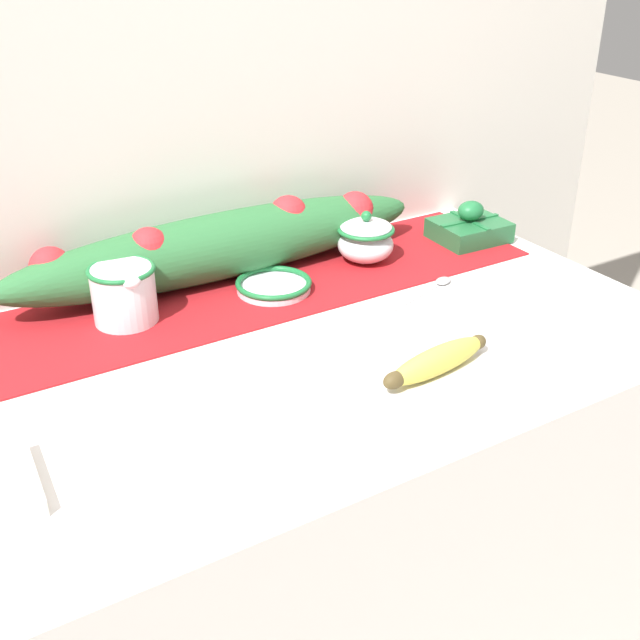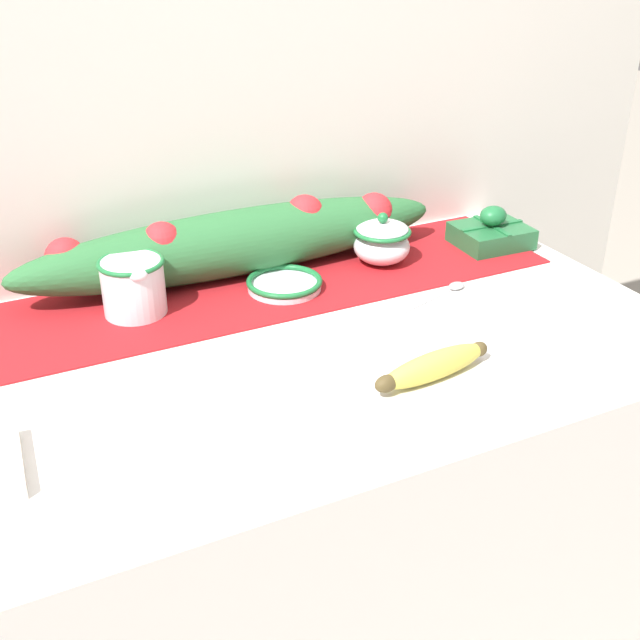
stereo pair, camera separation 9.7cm
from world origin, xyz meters
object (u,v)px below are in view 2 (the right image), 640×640
cream_pitcher (133,284)px  gift_box (491,233)px  small_dish (284,284)px  spoon (451,289)px  sugar_bowl (382,241)px  banana (433,366)px

cream_pitcher → gift_box: bearing=-1.6°
small_dish → gift_box: 0.45m
spoon → gift_box: (0.19, 0.14, 0.02)m
sugar_bowl → gift_box: sugar_bowl is taller
cream_pitcher → banana: size_ratio=0.61×
small_dish → banana: (0.07, -0.36, 0.01)m
small_dish → gift_box: size_ratio=0.94×
sugar_bowl → banana: 0.41m
cream_pitcher → spoon: size_ratio=0.75×
cream_pitcher → sugar_bowl: 0.47m
banana → spoon: banana is taller
cream_pitcher → gift_box: cream_pitcher is taller
sugar_bowl → cream_pitcher: bearing=179.9°
sugar_bowl → small_dish: sugar_bowl is taller
sugar_bowl → spoon: (0.05, -0.16, -0.04)m
spoon → gift_box: size_ratio=1.18×
gift_box → cream_pitcher: bearing=178.4°
banana → gift_box: size_ratio=1.44×
spoon → gift_box: gift_box is taller
sugar_bowl → spoon: bearing=-72.0°
small_dish → banana: bearing=-78.8°
small_dish → spoon: (0.26, -0.13, -0.01)m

